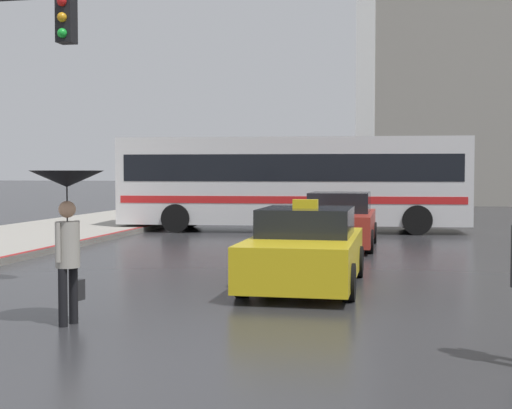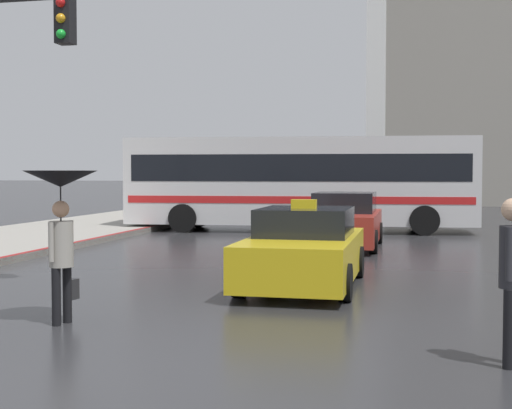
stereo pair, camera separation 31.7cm
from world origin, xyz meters
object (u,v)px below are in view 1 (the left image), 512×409
object	(u,v)px
sedan_red	(339,222)
pedestrian_with_umbrella	(67,204)
city_bus	(292,179)
taxi	(306,250)

from	to	relation	value
sedan_red	pedestrian_with_umbrella	world-z (taller)	pedestrian_with_umbrella
city_bus	pedestrian_with_umbrella	size ratio (longest dim) A/B	5.81
sedan_red	city_bus	world-z (taller)	city_bus
taxi	sedan_red	xyz separation A→B (m)	(0.07, 6.68, 0.03)
taxi	sedan_red	size ratio (longest dim) A/B	1.01
taxi	pedestrian_with_umbrella	world-z (taller)	pedestrian_with_umbrella
taxi	pedestrian_with_umbrella	size ratio (longest dim) A/B	2.06
taxi	pedestrian_with_umbrella	bearing A→B (deg)	55.05
taxi	city_bus	distance (m)	11.96
sedan_red	city_bus	bearing A→B (deg)	-68.16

